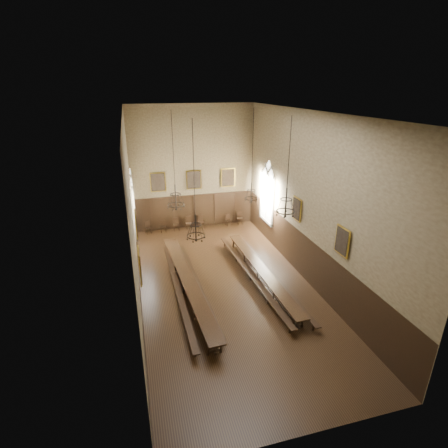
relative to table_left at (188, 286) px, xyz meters
name	(u,v)px	position (x,y,z in m)	size (l,w,h in m)	color
floor	(226,286)	(2.05, 0.10, -0.42)	(9.00, 18.00, 0.02)	black
ceiling	(226,112)	(2.05, 0.10, 8.60)	(9.00, 18.00, 0.02)	black
wall_back	(193,169)	(2.05, 9.11, 4.09)	(9.00, 0.02, 9.00)	#827250
wall_front	(317,315)	(2.05, -8.91, 4.09)	(9.00, 0.02, 9.00)	#827250
wall_left	(132,216)	(-2.46, 0.10, 4.09)	(0.02, 18.00, 9.00)	#827250
wall_right	(309,200)	(6.56, 0.10, 4.09)	(0.02, 18.00, 9.00)	#827250
wainscot_panelling	(226,266)	(2.05, 0.10, 0.84)	(9.00, 18.00, 2.50)	black
table_left	(188,286)	(0.00, 0.00, 0.00)	(1.32, 10.51, 0.82)	black
table_right	(261,274)	(4.10, 0.19, -0.04)	(0.92, 9.57, 0.75)	black
bench_left_outer	(178,290)	(-0.57, -0.07, -0.12)	(0.38, 10.00, 0.45)	black
bench_left_inner	(197,285)	(0.51, 0.21, -0.14)	(0.56, 9.37, 0.42)	black
bench_right_inner	(250,276)	(3.52, 0.31, -0.12)	(0.77, 10.11, 0.45)	black
bench_right_outer	(272,275)	(4.69, 0.07, -0.13)	(0.59, 9.82, 0.44)	black
chair_0	(148,230)	(-1.50, 8.57, -0.13)	(0.49, 0.49, 0.92)	black
chair_1	(164,228)	(-0.40, 8.60, -0.15)	(0.41, 0.41, 0.87)	black
chair_2	(176,227)	(0.56, 8.66, -0.12)	(0.44, 0.44, 0.95)	black
chair_3	(189,225)	(1.50, 8.67, -0.12)	(0.44, 0.44, 0.97)	black
chair_4	(201,224)	(2.47, 8.62, -0.11)	(0.53, 0.53, 1.00)	black
chair_6	(228,222)	(4.59, 8.65, -0.15)	(0.45, 0.45, 0.86)	black
chair_7	(240,220)	(5.54, 8.63, -0.09)	(0.49, 0.49, 1.04)	black
chandelier_back_left	(176,199)	(-0.10, 2.63, 3.92)	(0.94, 0.94, 5.15)	black
chandelier_back_right	(251,192)	(4.39, 2.99, 3.87)	(0.79, 0.79, 5.24)	black
chandelier_front_left	(196,228)	(0.05, -2.46, 4.24)	(0.77, 0.77, 4.85)	black
chandelier_front_right	(286,205)	(4.17, -2.18, 4.76)	(0.86, 0.86, 4.27)	black
portrait_back_0	(158,182)	(-0.55, 8.98, 3.29)	(1.10, 0.12, 1.40)	gold
portrait_back_1	(194,180)	(2.05, 8.98, 3.29)	(1.10, 0.12, 1.40)	gold
portrait_back_2	(228,178)	(4.65, 8.98, 3.29)	(1.10, 0.12, 1.40)	gold
portrait_left_0	(136,224)	(-2.33, 1.10, 3.29)	(0.12, 1.00, 1.30)	gold
portrait_left_1	(140,266)	(-2.33, -3.40, 3.29)	(0.12, 1.00, 1.30)	gold
portrait_right_0	(297,209)	(6.43, 1.10, 3.29)	(0.12, 1.00, 1.30)	gold
portrait_right_1	(342,241)	(6.43, -3.40, 3.29)	(0.12, 1.00, 1.30)	gold
window_right	(267,192)	(6.48, 5.60, 2.99)	(0.20, 2.20, 4.60)	white
window_left	(133,203)	(-2.38, 5.60, 2.99)	(0.20, 2.20, 4.60)	white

